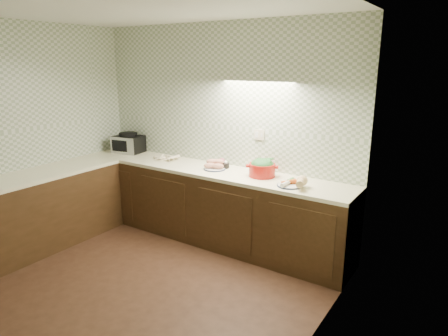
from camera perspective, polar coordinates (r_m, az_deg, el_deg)
The scene contains 8 objects.
room at distance 3.57m, azimuth -16.94°, elevation 6.05°, with size 3.60×3.60×2.60m.
counter at distance 4.80m, azimuth -14.90°, elevation -6.17°, with size 3.60×3.60×0.90m.
toaster_oven at distance 5.78m, azimuth -13.50°, elevation 3.46°, with size 0.43×0.36×0.28m.
parsnip_pile at distance 5.23m, azimuth -8.16°, elevation 1.42°, with size 0.34×0.33×0.07m.
sweet_potato_plate at distance 4.74m, azimuth -1.34°, elevation 0.36°, with size 0.26×0.26×0.12m.
onion_bowl at distance 4.81m, azimuth -0.17°, elevation 0.56°, with size 0.15×0.15×0.12m.
dutch_oven at distance 4.45m, azimuth 5.47°, elevation 0.03°, with size 0.38×0.38×0.20m.
veg_plate at distance 4.15m, azimuth 10.17°, elevation -2.03°, with size 0.32×0.30×0.12m.
Camera 1 is at (2.73, -2.25, 2.14)m, focal length 32.00 mm.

